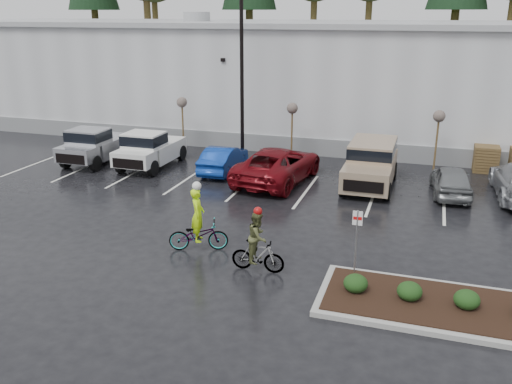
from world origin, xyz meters
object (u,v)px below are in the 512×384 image
(sapling_west, at_px, (182,105))
(lamppost, at_px, (242,55))
(pallet_stack_a, at_px, (486,159))
(suv_tan, at_px, (371,165))
(sapling_mid, at_px, (292,111))
(car_red, at_px, (278,165))
(cyclist_hivis, at_px, (198,229))
(pickup_silver, at_px, (99,143))
(sapling_east, at_px, (439,120))
(pickup_white, at_px, (153,147))
(car_grey, at_px, (451,180))
(cyclist_olive, at_px, (258,248))
(car_blue, at_px, (223,159))
(fire_lane_sign, at_px, (357,235))

(sapling_west, bearing_deg, lamppost, -14.04)
(pallet_stack_a, relative_size, suv_tan, 0.26)
(pallet_stack_a, bearing_deg, sapling_mid, -174.29)
(pallet_stack_a, xyz_separation_m, car_red, (-9.67, -4.93, 0.16))
(sapling_mid, xyz_separation_m, cyclist_hivis, (-0.10, -12.42, -1.97))
(pallet_stack_a, distance_m, pickup_silver, 20.46)
(sapling_east, bearing_deg, pallet_stack_a, 21.80)
(pickup_white, xyz_separation_m, cyclist_hivis, (6.66, -9.23, -0.22))
(lamppost, relative_size, car_grey, 2.32)
(cyclist_olive, bearing_deg, lamppost, 20.70)
(pickup_silver, height_order, suv_tan, suv_tan)
(sapling_mid, relative_size, car_grey, 0.81)
(pallet_stack_a, bearing_deg, cyclist_olive, -118.14)
(lamppost, distance_m, cyclist_olive, 14.12)
(pickup_white, distance_m, car_grey, 15.01)
(sapling_west, distance_m, car_blue, 5.34)
(sapling_west, relative_size, pickup_silver, 0.62)
(sapling_east, height_order, cyclist_hivis, sapling_east)
(sapling_east, xyz_separation_m, pickup_silver, (-17.51, -3.28, -1.75))
(fire_lane_sign, distance_m, pickup_white, 15.43)
(sapling_east, height_order, suv_tan, sapling_east)
(lamppost, distance_m, cyclist_hivis, 12.67)
(lamppost, relative_size, pallet_stack_a, 6.83)
(lamppost, relative_size, cyclist_olive, 4.28)
(lamppost, bearing_deg, sapling_east, 5.71)
(lamppost, distance_m, car_red, 6.33)
(lamppost, relative_size, pickup_white, 1.77)
(sapling_west, distance_m, pickup_white, 3.64)
(fire_lane_sign, xyz_separation_m, car_blue, (-8.05, 9.59, -0.73))
(lamppost, xyz_separation_m, suv_tan, (7.15, -2.35, -4.66))
(pickup_silver, relative_size, cyclist_hivis, 2.11)
(sapling_west, xyz_separation_m, car_grey, (14.75, -3.52, -2.05))
(pickup_silver, height_order, pickup_white, same)
(fire_lane_sign, xyz_separation_m, car_red, (-4.97, 8.87, -0.57))
(cyclist_hivis, bearing_deg, sapling_mid, -20.52)
(cyclist_hivis, xyz_separation_m, cyclist_olive, (2.43, -0.92, 0.04))
(lamppost, height_order, car_red, lamppost)
(car_grey, bearing_deg, cyclist_hivis, 42.17)
(car_red, bearing_deg, car_blue, -6.17)
(fire_lane_sign, height_order, suv_tan, fire_lane_sign)
(sapling_east, relative_size, car_red, 0.53)
(car_blue, height_order, cyclist_hivis, cyclist_hivis)
(fire_lane_sign, relative_size, car_grey, 0.55)
(pallet_stack_a, height_order, suv_tan, suv_tan)
(fire_lane_sign, bearing_deg, pallet_stack_a, 71.19)
(pickup_silver, height_order, cyclist_olive, cyclist_olive)
(sapling_mid, height_order, car_blue, sapling_mid)
(car_blue, relative_size, car_red, 0.68)
(pallet_stack_a, relative_size, car_blue, 0.33)
(pallet_stack_a, distance_m, cyclist_olive, 16.26)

